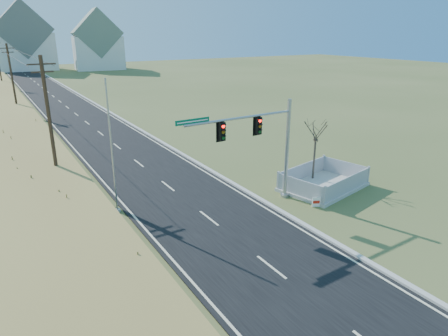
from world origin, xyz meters
TOP-DOWN VIEW (x-y plane):
  - ground at (0.00, 0.00)m, footprint 260.00×260.00m
  - road at (0.00, 50.00)m, footprint 8.00×180.00m
  - curb at (4.15, 50.00)m, footprint 0.30×180.00m
  - utility_pole_near at (-6.50, 15.00)m, footprint 1.80×0.26m
  - utility_pole_mid at (-6.50, 45.00)m, footprint 1.80×0.26m
  - condo_n at (2.00, 112.00)m, footprint 15.27×10.20m
  - condo_ne at (20.00, 104.00)m, footprint 14.12×10.51m
  - traffic_signal_mast at (4.15, 4.25)m, footprint 8.18×0.70m
  - fence_enclosure at (9.28, 4.13)m, footprint 6.56×5.16m
  - open_sign at (6.59, 2.00)m, footprint 0.50×0.27m
  - flagpole at (-4.30, 7.77)m, footprint 0.36×0.36m
  - bare_tree at (9.61, 5.55)m, footprint 1.83×1.83m

SIDE VIEW (x-z plane):
  - ground at x=0.00m, z-range 0.00..0.00m
  - road at x=0.00m, z-range 0.00..0.06m
  - curb at x=4.15m, z-range 0.00..0.18m
  - fence_enclosure at x=9.28m, z-range -0.39..0.94m
  - open_sign at x=6.59m, z-range 0.02..0.68m
  - flagpole at x=-4.30m, z-range -0.81..7.24m
  - bare_tree at x=9.61m, z-range 1.48..6.33m
  - traffic_signal_mast at x=4.15m, z-range 0.81..7.33m
  - utility_pole_near at x=-6.50m, z-range 0.18..9.18m
  - utility_pole_mid at x=-6.50m, z-range 0.18..9.18m
  - condo_ne at x=20.00m, z-range -1.42..15.10m
  - condo_n at x=2.00m, z-range -1.66..16.88m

